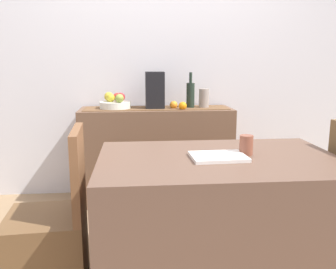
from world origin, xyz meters
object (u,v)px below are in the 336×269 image
at_px(sideboard_console, 157,155).
at_px(fruit_bowl, 115,105).
at_px(coffee_maker, 155,90).
at_px(open_book, 218,157).
at_px(ceramic_vase, 204,98).
at_px(coffee_cup, 246,145).
at_px(wine_bottle, 190,95).
at_px(chair_near_window, 50,248).
at_px(dining_table, 218,223).

height_order(sideboard_console, fruit_bowl, fruit_bowl).
xyz_separation_m(coffee_maker, open_book, (0.25, -1.35, -0.24)).
bearing_deg(coffee_maker, open_book, -79.39).
height_order(ceramic_vase, coffee_cup, ceramic_vase).
bearing_deg(coffee_cup, ceramic_vase, 89.36).
xyz_separation_m(wine_bottle, ceramic_vase, (0.12, 0.00, -0.03)).
bearing_deg(sideboard_console, coffee_cup, -72.48).
height_order(ceramic_vase, open_book, ceramic_vase).
distance_m(fruit_bowl, ceramic_vase, 0.78).
xyz_separation_m(wine_bottle, coffee_cup, (0.11, -1.28, -0.16)).
xyz_separation_m(wine_bottle, chair_near_window, (-0.94, -1.32, -0.68)).
height_order(wine_bottle, coffee_maker, coffee_maker).
distance_m(fruit_bowl, chair_near_window, 1.48).
bearing_deg(sideboard_console, wine_bottle, -0.00).
xyz_separation_m(wine_bottle, dining_table, (-0.05, -1.32, -0.58)).
relative_size(sideboard_console, coffee_cup, 12.49).
height_order(coffee_maker, coffee_cup, coffee_maker).
relative_size(wine_bottle, open_book, 1.11).
relative_size(open_book, chair_near_window, 0.31).
height_order(open_book, chair_near_window, chair_near_window).
bearing_deg(ceramic_vase, wine_bottle, -180.00).
height_order(sideboard_console, coffee_cup, coffee_cup).
bearing_deg(chair_near_window, dining_table, -0.07).
relative_size(sideboard_console, coffee_maker, 4.18).
bearing_deg(fruit_bowl, chair_near_window, -102.41).
xyz_separation_m(open_book, chair_near_window, (-0.88, 0.03, -0.48)).
bearing_deg(dining_table, chair_near_window, 179.93).
relative_size(coffee_cup, chair_near_window, 0.12).
bearing_deg(coffee_maker, wine_bottle, -0.00).
bearing_deg(chair_near_window, fruit_bowl, 77.59).
height_order(coffee_maker, chair_near_window, coffee_maker).
bearing_deg(dining_table, ceramic_vase, 82.78).
relative_size(sideboard_console, fruit_bowl, 4.96).
bearing_deg(wine_bottle, coffee_cup, -85.28).
height_order(wine_bottle, open_book, wine_bottle).
xyz_separation_m(fruit_bowl, ceramic_vase, (0.77, 0.00, 0.05)).
bearing_deg(coffee_maker, dining_table, -78.64).
xyz_separation_m(dining_table, open_book, (-0.01, -0.03, 0.38)).
relative_size(fruit_bowl, wine_bottle, 0.86).
bearing_deg(chair_near_window, open_book, -1.84).
distance_m(fruit_bowl, coffee_cup, 1.49).
relative_size(wine_bottle, coffee_maker, 0.98).
bearing_deg(coffee_cup, chair_near_window, -178.14).
height_order(fruit_bowl, open_book, fruit_bowl).
xyz_separation_m(fruit_bowl, chair_near_window, (-0.29, -1.32, -0.60)).
bearing_deg(open_book, wine_bottle, 85.06).
relative_size(coffee_maker, coffee_cup, 2.99).
bearing_deg(sideboard_console, ceramic_vase, 0.00).
height_order(ceramic_vase, chair_near_window, ceramic_vase).
xyz_separation_m(sideboard_console, coffee_cup, (0.41, -1.28, 0.38)).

